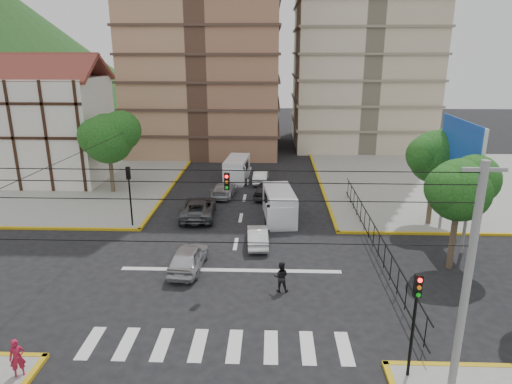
{
  "coord_description": "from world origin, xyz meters",
  "views": [
    {
      "loc": [
        2.34,
        -23.04,
        12.42
      ],
      "look_at": [
        1.4,
        3.93,
        4.0
      ],
      "focal_mm": 32.0,
      "sensor_mm": 36.0,
      "label": 1
    }
  ],
  "objects_px": {
    "car_white_front_right": "(257,236)",
    "traffic_light_nw": "(129,186)",
    "traffic_light_se": "(415,309)",
    "van_left_lane": "(237,170)",
    "car_silver_front_left": "(188,257)",
    "van_right_lane": "(279,207)",
    "pedestrian_crosswalk": "(281,277)",
    "pedestrian_sw_corner": "(17,358)"
  },
  "relations": [
    {
      "from": "traffic_light_se",
      "to": "van_left_lane",
      "type": "height_order",
      "value": "traffic_light_se"
    },
    {
      "from": "traffic_light_se",
      "to": "pedestrian_sw_corner",
      "type": "distance_m",
      "value": 15.46
    },
    {
      "from": "van_left_lane",
      "to": "car_silver_front_left",
      "type": "bearing_deg",
      "value": -89.28
    },
    {
      "from": "van_right_lane",
      "to": "van_left_lane",
      "type": "relative_size",
      "value": 1.04
    },
    {
      "from": "traffic_light_se",
      "to": "car_white_front_right",
      "type": "xyz_separation_m",
      "value": [
        -6.34,
        12.69,
        -2.49
      ]
    },
    {
      "from": "traffic_light_se",
      "to": "traffic_light_nw",
      "type": "distance_m",
      "value": 22.06
    },
    {
      "from": "van_right_lane",
      "to": "van_left_lane",
      "type": "height_order",
      "value": "van_right_lane"
    },
    {
      "from": "van_right_lane",
      "to": "pedestrian_crosswalk",
      "type": "xyz_separation_m",
      "value": [
        -0.06,
        -10.64,
        -0.28
      ]
    },
    {
      "from": "traffic_light_nw",
      "to": "van_left_lane",
      "type": "xyz_separation_m",
      "value": [
        6.71,
        12.52,
        -2.01
      ]
    },
    {
      "from": "pedestrian_sw_corner",
      "to": "pedestrian_crosswalk",
      "type": "xyz_separation_m",
      "value": [
        10.41,
        7.21,
        -0.1
      ]
    },
    {
      "from": "traffic_light_nw",
      "to": "car_silver_front_left",
      "type": "relative_size",
      "value": 1.0
    },
    {
      "from": "traffic_light_se",
      "to": "pedestrian_crosswalk",
      "type": "distance_m",
      "value": 8.58
    },
    {
      "from": "traffic_light_se",
      "to": "car_white_front_right",
      "type": "height_order",
      "value": "traffic_light_se"
    },
    {
      "from": "car_silver_front_left",
      "to": "van_right_lane",
      "type": "bearing_deg",
      "value": -119.52
    },
    {
      "from": "van_left_lane",
      "to": "car_silver_front_left",
      "type": "distance_m",
      "value": 19.12
    },
    {
      "from": "van_left_lane",
      "to": "pedestrian_crosswalk",
      "type": "distance_m",
      "value": 21.82
    },
    {
      "from": "traffic_light_nw",
      "to": "pedestrian_sw_corner",
      "type": "height_order",
      "value": "traffic_light_nw"
    },
    {
      "from": "traffic_light_se",
      "to": "pedestrian_crosswalk",
      "type": "bearing_deg",
      "value": 126.24
    },
    {
      "from": "van_left_lane",
      "to": "pedestrian_crosswalk",
      "type": "height_order",
      "value": "van_left_lane"
    },
    {
      "from": "van_right_lane",
      "to": "car_white_front_right",
      "type": "relative_size",
      "value": 1.41
    },
    {
      "from": "traffic_light_nw",
      "to": "pedestrian_crosswalk",
      "type": "xyz_separation_m",
      "value": [
        10.71,
        -8.92,
        -2.27
      ]
    },
    {
      "from": "van_left_lane",
      "to": "traffic_light_nw",
      "type": "bearing_deg",
      "value": -113.23
    },
    {
      "from": "van_right_lane",
      "to": "car_silver_front_left",
      "type": "xyz_separation_m",
      "value": [
        -5.47,
        -8.25,
        -0.38
      ]
    },
    {
      "from": "traffic_light_se",
      "to": "car_silver_front_left",
      "type": "height_order",
      "value": "traffic_light_se"
    },
    {
      "from": "traffic_light_nw",
      "to": "car_white_front_right",
      "type": "distance_m",
      "value": 10.02
    },
    {
      "from": "car_silver_front_left",
      "to": "pedestrian_sw_corner",
      "type": "bearing_deg",
      "value": 66.49
    },
    {
      "from": "van_right_lane",
      "to": "pedestrian_sw_corner",
      "type": "height_order",
      "value": "van_right_lane"
    },
    {
      "from": "van_right_lane",
      "to": "car_white_front_right",
      "type": "xyz_separation_m",
      "value": [
        -1.51,
        -4.63,
        -0.5
      ]
    },
    {
      "from": "car_white_front_right",
      "to": "traffic_light_nw",
      "type": "bearing_deg",
      "value": -21.35
    },
    {
      "from": "van_right_lane",
      "to": "van_left_lane",
      "type": "distance_m",
      "value": 11.54
    },
    {
      "from": "van_left_lane",
      "to": "car_white_front_right",
      "type": "height_order",
      "value": "van_left_lane"
    },
    {
      "from": "pedestrian_crosswalk",
      "to": "traffic_light_se",
      "type": "bearing_deg",
      "value": 130.16
    },
    {
      "from": "van_right_lane",
      "to": "pedestrian_crosswalk",
      "type": "height_order",
      "value": "van_right_lane"
    },
    {
      "from": "traffic_light_nw",
      "to": "pedestrian_crosswalk",
      "type": "distance_m",
      "value": 14.12
    },
    {
      "from": "car_white_front_right",
      "to": "pedestrian_sw_corner",
      "type": "distance_m",
      "value": 15.98
    },
    {
      "from": "van_left_lane",
      "to": "pedestrian_sw_corner",
      "type": "xyz_separation_m",
      "value": [
        -6.41,
        -28.66,
        -0.15
      ]
    },
    {
      "from": "traffic_light_nw",
      "to": "van_right_lane",
      "type": "height_order",
      "value": "traffic_light_nw"
    },
    {
      "from": "pedestrian_crosswalk",
      "to": "van_right_lane",
      "type": "bearing_deg",
      "value": -86.39
    },
    {
      "from": "van_left_lane",
      "to": "car_white_front_right",
      "type": "distance_m",
      "value": 15.65
    },
    {
      "from": "car_silver_front_left",
      "to": "car_white_front_right",
      "type": "relative_size",
      "value": 1.16
    },
    {
      "from": "traffic_light_nw",
      "to": "van_right_lane",
      "type": "bearing_deg",
      "value": 9.06
    },
    {
      "from": "traffic_light_se",
      "to": "car_silver_front_left",
      "type": "xyz_separation_m",
      "value": [
        -10.3,
        9.06,
        -2.37
      ]
    }
  ]
}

